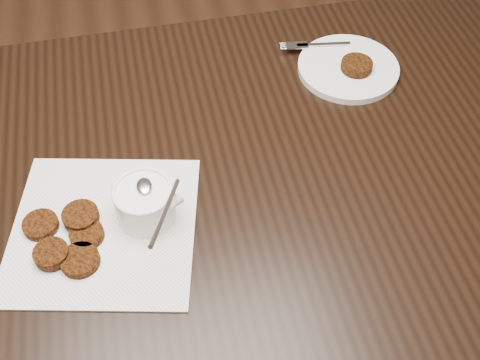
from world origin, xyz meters
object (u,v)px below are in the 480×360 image
sauce_ramekin (142,190)px  table (208,294)px  plate_with_patty (349,65)px  napkin (104,228)px

sauce_ramekin → table: bearing=26.1°
table → sauce_ramekin: size_ratio=10.86×
sauce_ramekin → plate_with_patty: (0.43, 0.27, -0.05)m
napkin → plate_with_patty: bearing=29.4°
napkin → sauce_ramekin: 0.10m
plate_with_patty → napkin: bearing=-150.6°
table → plate_with_patty: 0.56m
napkin → sauce_ramekin: (0.07, 0.01, 0.07)m
sauce_ramekin → plate_with_patty: sauce_ramekin is taller
sauce_ramekin → plate_with_patty: bearing=32.3°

